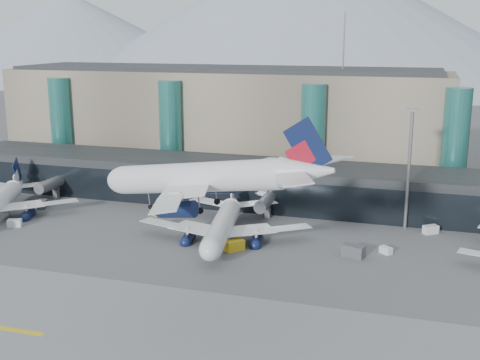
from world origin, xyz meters
name	(u,v)px	position (x,y,z in m)	size (l,w,h in m)	color
ground	(191,304)	(0.00, 0.00, 0.00)	(900.00, 900.00, 0.00)	#515154
runway_strip	(149,352)	(0.00, -15.00, 0.02)	(400.00, 40.00, 0.04)	slate
runway_markings	(149,352)	(0.00, -15.00, 0.05)	(128.00, 1.00, 0.02)	gold
concourse	(279,185)	(-0.02, 57.73, 4.97)	(170.00, 27.00, 10.00)	black
terminal_main	(223,120)	(-25.00, 90.00, 15.44)	(130.00, 30.00, 31.00)	gray
teal_towers	(239,134)	(-14.99, 74.01, 14.01)	(116.40, 19.40, 46.00)	#29736D
mountain_ridge	(406,26)	(15.97, 380.00, 45.74)	(910.00, 400.00, 110.00)	gray
lightmast_mid	(409,162)	(30.00, 48.00, 14.42)	(3.00, 1.20, 25.60)	slate
hero_jet	(221,170)	(6.13, -3.53, 22.42)	(36.56, 36.43, 11.85)	silver
jet_parked_left	(0,195)	(-59.59, 32.08, 4.51)	(34.89, 37.12, 11.94)	silver
jet_parked_mid	(224,216)	(-5.11, 31.51, 4.53)	(36.63, 37.06, 11.97)	silver
veh_a	(15,223)	(-50.45, 24.54, 0.80)	(2.86, 1.61, 1.61)	silver
veh_b	(159,212)	(-24.28, 41.47, 0.80)	(2.77, 1.70, 1.60)	gold
veh_c	(353,251)	(21.41, 27.70, 1.15)	(4.12, 2.18, 2.29)	#45454A
veh_d	(431,230)	(35.22, 46.00, 0.87)	(3.05, 1.64, 1.74)	silver
veh_f	(42,204)	(-53.24, 38.52, 0.95)	(3.41, 1.80, 1.90)	#45454A
veh_g	(386,250)	(27.12, 31.25, 0.67)	(2.31, 1.35, 1.35)	silver
veh_h	(234,245)	(-0.77, 24.46, 1.02)	(3.69, 1.94, 2.04)	gold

